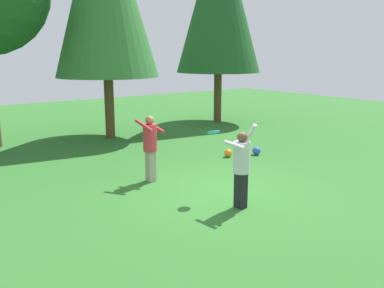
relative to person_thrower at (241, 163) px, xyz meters
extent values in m
plane|color=#2D6B28|center=(0.37, 0.88, -0.94)|extent=(40.00, 40.00, 0.00)
cube|color=black|center=(0.00, 0.00, -0.57)|extent=(0.19, 0.22, 0.74)
cylinder|color=silver|center=(0.00, 0.00, 0.12)|extent=(0.34, 0.34, 0.64)
sphere|color=brown|center=(0.00, 0.00, 0.54)|extent=(0.21, 0.21, 0.21)
cylinder|color=silver|center=(-0.20, 0.00, 0.40)|extent=(0.09, 0.55, 0.12)
cylinder|color=silver|center=(0.20, 0.00, 0.56)|extent=(0.09, 0.37, 0.50)
cube|color=gray|center=(-0.53, 2.66, -0.56)|extent=(0.19, 0.22, 0.77)
cylinder|color=#B72D38|center=(-0.53, 2.66, 0.16)|extent=(0.34, 0.34, 0.67)
sphere|color=#8C6647|center=(-0.53, 2.66, 0.59)|extent=(0.22, 0.22, 0.22)
cylinder|color=#B72D38|center=(-0.34, 2.72, 0.39)|extent=(0.23, 0.56, 0.28)
cylinder|color=#B72D38|center=(-0.72, 2.61, 0.48)|extent=(0.23, 0.56, 0.28)
cylinder|color=#2393D1|center=(-0.01, 0.88, 0.51)|extent=(0.34, 0.33, 0.13)
sphere|color=orange|center=(2.63, 3.32, -0.82)|extent=(0.24, 0.24, 0.24)
sphere|color=blue|center=(3.51, 2.99, -0.81)|extent=(0.25, 0.25, 0.25)
cylinder|color=brown|center=(6.60, 8.50, 1.10)|extent=(0.35, 0.35, 4.09)
cylinder|color=brown|center=(1.09, 8.19, 1.10)|extent=(0.35, 0.35, 4.09)
camera|label=1|loc=(-5.70, -5.91, 2.20)|focal=39.11mm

